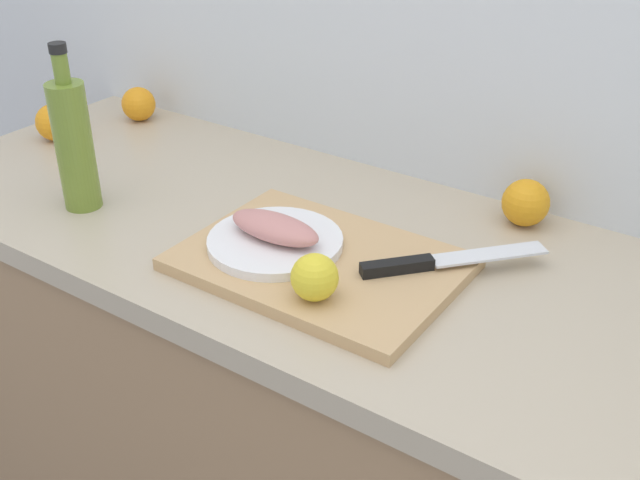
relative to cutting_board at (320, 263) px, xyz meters
The scene contains 9 objects.
cutting_board is the anchor object (origin of this frame).
white_plate 0.08m from the cutting_board, behind, with size 0.21×0.21×0.01m, color white.
fish_fillet 0.09m from the cutting_board, behind, with size 0.16×0.07×0.04m, color tan.
chef_knife 0.17m from the cutting_board, 24.62° to the left, with size 0.21×0.24×0.02m.
lemon_0 0.12m from the cutting_board, 59.41° to the right, with size 0.07×0.07×0.07m, color yellow.
olive_oil_bottle 0.48m from the cutting_board, behind, with size 0.06×0.06×0.29m.
orange_0 0.37m from the cutting_board, 57.20° to the left, with size 0.08×0.08×0.08m, color orange.
orange_1 0.76m from the cutting_board, behind, with size 0.08×0.08×0.08m, color orange.
orange_2 0.75m from the cutting_board, 157.00° to the left, with size 0.07×0.07×0.07m, color orange.
Camera 1 is at (0.43, -0.89, 1.51)m, focal length 42.83 mm.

